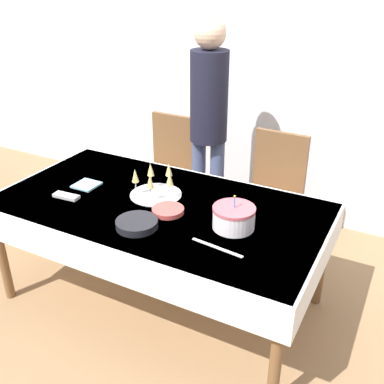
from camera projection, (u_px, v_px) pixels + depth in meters
ground_plane at (162, 298)px, 3.05m from camera, size 12.00×12.00×0.00m
wall_back at (256, 58)px, 3.67m from camera, size 8.00×0.05×2.70m
dining_table at (159, 218)px, 2.77m from camera, size 2.01×1.07×0.73m
dining_chair_far_left at (168, 170)px, 3.67m from camera, size 0.43×0.43×0.96m
dining_chair_far_right at (273, 193)px, 3.30m from camera, size 0.44×0.44×0.96m
birthday_cake at (234, 217)px, 2.45m from camera, size 0.24×0.24×0.20m
champagne_tray at (155, 184)px, 2.80m from camera, size 0.33×0.33×0.18m
plate_stack_main at (137, 224)px, 2.47m from camera, size 0.23×0.23×0.04m
plate_stack_dessert at (168, 210)px, 2.62m from camera, size 0.19×0.19×0.03m
cake_knife at (217, 248)px, 2.29m from camera, size 0.30×0.05×0.00m
fork_pile at (66, 196)px, 2.79m from camera, size 0.17×0.07×0.02m
napkin_pile at (87, 185)px, 2.94m from camera, size 0.15×0.15×0.01m
person_standing at (209, 113)px, 3.33m from camera, size 0.28×0.28×1.73m
gift_bag at (34, 219)px, 3.76m from camera, size 0.24×0.15×0.26m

